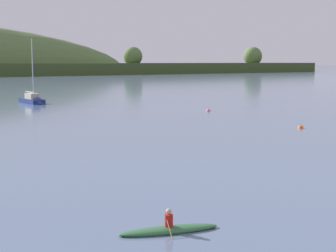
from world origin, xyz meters
TOP-DOWN VIEW (x-y plane):
  - sailboat_near_mooring at (0.38, 74.81)m, footprint 2.91×6.95m
  - canoe_with_paddler at (-9.44, 13.72)m, footprint 3.98×1.75m
  - mooring_buoy_foreground at (17.41, 51.72)m, footprint 0.59×0.59m
  - mooring_buoy_off_fishing_boat at (16.11, 33.49)m, footprint 0.56×0.56m

SIDE VIEW (x-z plane):
  - mooring_buoy_foreground at x=17.41m, z-range -0.33..0.33m
  - mooring_buoy_off_fishing_boat at x=16.11m, z-range -0.32..0.32m
  - canoe_with_paddler at x=-9.44m, z-range -0.41..0.61m
  - sailboat_near_mooring at x=0.38m, z-range -5.10..5.67m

